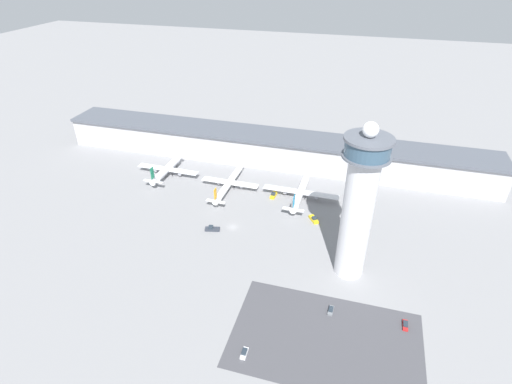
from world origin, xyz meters
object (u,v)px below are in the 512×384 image
(control_tower, at_px, (359,204))
(airplane_gate_bravo, at_px, (229,182))
(airplane_gate_alpha, at_px, (167,169))
(car_maroon_suv, at_px, (244,353))
(service_truck_catering, at_px, (314,219))
(car_red_hatchback, at_px, (331,310))
(car_grey_coupe, at_px, (405,325))
(airplane_gate_charlie, at_px, (300,192))
(service_truck_baggage, at_px, (274,195))
(service_truck_fuel, at_px, (212,229))

(control_tower, relative_size, airplane_gate_bravo, 1.54)
(airplane_gate_alpha, bearing_deg, car_maroon_suv, -52.42)
(service_truck_catering, relative_size, car_red_hatchback, 1.50)
(service_truck_catering, height_order, car_grey_coupe, service_truck_catering)
(airplane_gate_charlie, bearing_deg, control_tower, -59.14)
(car_maroon_suv, bearing_deg, car_red_hatchback, 45.88)
(control_tower, relative_size, service_truck_baggage, 9.81)
(service_truck_catering, distance_m, service_truck_baggage, 28.91)
(airplane_gate_alpha, distance_m, service_truck_fuel, 60.97)
(car_maroon_suv, xyz_separation_m, car_red_hatchback, (25.11, 25.89, -0.03))
(control_tower, distance_m, car_grey_coupe, 45.56)
(service_truck_catering, bearing_deg, service_truck_fuel, -155.02)
(control_tower, xyz_separation_m, car_maroon_suv, (-29.35, -49.56, -32.54))
(service_truck_fuel, distance_m, service_truck_baggage, 42.31)
(airplane_gate_alpha, bearing_deg, service_truck_baggage, -4.63)
(control_tower, xyz_separation_m, service_truck_baggage, (-43.12, 47.13, -32.24))
(car_grey_coupe, bearing_deg, airplane_gate_alpha, 149.74)
(service_truck_catering, xyz_separation_m, service_truck_baggage, (-24.06, 16.02, 0.04))
(control_tower, xyz_separation_m, car_red_hatchback, (-4.24, -23.67, -32.57))
(service_truck_baggage, bearing_deg, airplane_gate_bravo, 177.70)
(service_truck_catering, bearing_deg, airplane_gate_charlie, 119.69)
(airplane_gate_charlie, height_order, service_truck_catering, airplane_gate_charlie)
(service_truck_baggage, bearing_deg, control_tower, -47.54)
(airplane_gate_bravo, bearing_deg, service_truck_fuel, -83.32)
(service_truck_baggage, bearing_deg, car_red_hatchback, -61.23)
(service_truck_fuel, relative_size, car_grey_coupe, 1.53)
(airplane_gate_bravo, xyz_separation_m, service_truck_fuel, (4.44, -37.89, -3.26))
(car_maroon_suv, bearing_deg, airplane_gate_alpha, 127.58)
(service_truck_fuel, distance_m, car_maroon_suv, 69.04)
(airplane_gate_alpha, height_order, airplane_gate_bravo, airplane_gate_alpha)
(airplane_gate_alpha, distance_m, service_truck_catering, 91.30)
(service_truck_baggage, bearing_deg, service_truck_catering, -33.66)
(control_tower, xyz_separation_m, car_grey_coupe, (21.79, -23.22, -32.58))
(control_tower, distance_m, airplane_gate_charlie, 63.62)
(service_truck_baggage, height_order, car_grey_coupe, service_truck_baggage)
(airplane_gate_charlie, bearing_deg, car_grey_coupe, -54.72)
(airplane_gate_alpha, height_order, car_maroon_suv, airplane_gate_alpha)
(service_truck_baggage, xyz_separation_m, car_grey_coupe, (64.91, -70.34, -0.34))
(control_tower, bearing_deg, airplane_gate_charlie, 120.86)
(airplane_gate_charlie, height_order, car_grey_coupe, airplane_gate_charlie)
(airplane_gate_bravo, height_order, car_grey_coupe, airplane_gate_bravo)
(airplane_gate_charlie, bearing_deg, car_maroon_suv, -90.16)
(car_grey_coupe, bearing_deg, control_tower, 133.18)
(control_tower, relative_size, service_truck_fuel, 8.90)
(airplane_gate_alpha, xyz_separation_m, car_grey_coupe, (129.57, -75.58, -3.88))
(service_truck_baggage, distance_m, car_maroon_suv, 97.67)
(control_tower, distance_m, car_maroon_suv, 66.16)
(car_maroon_suv, relative_size, car_grey_coupe, 0.96)
(service_truck_baggage, relative_size, car_maroon_suv, 1.45)
(control_tower, bearing_deg, car_grey_coupe, -46.82)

